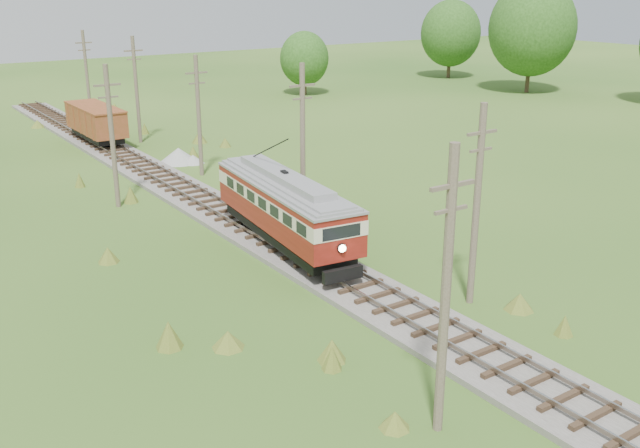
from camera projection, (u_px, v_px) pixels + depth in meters
railbed_main at (229, 216)px, 41.38m from camera, size 3.60×96.00×0.57m
streetcar at (285, 204)px, 35.72m from camera, size 4.05×11.92×5.39m
gondola at (96, 121)px, 59.48m from camera, size 2.75×8.33×2.76m
gravel_pile at (181, 156)px, 54.23m from camera, size 3.11×3.30×1.13m
utility_pole_r_2 at (477, 204)px, 29.26m from camera, size 1.60×0.30×8.60m
utility_pole_r_3 at (303, 143)px, 39.31m from camera, size 1.60×0.30×9.00m
utility_pole_r_4 at (199, 115)px, 49.47m from camera, size 1.60×0.30×8.40m
utility_pole_r_5 at (136, 89)px, 59.77m from camera, size 1.60×0.30×8.90m
utility_pole_r_6 at (87, 74)px, 69.87m from camera, size 1.60×0.30×8.70m
utility_pole_l_a at (446, 292)px, 20.50m from camera, size 1.60×0.30×9.00m
utility_pole_l_b at (112, 136)px, 42.31m from camera, size 1.60×0.30×8.60m
tree_right_4 at (532, 28)px, 86.50m from camera, size 10.50×10.50×13.53m
tree_right_5 at (451, 33)px, 100.58m from camera, size 8.40×8.40×10.82m
tree_mid_b at (304, 59)px, 85.76m from camera, size 5.88×5.88×7.57m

